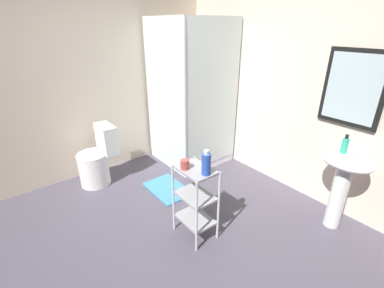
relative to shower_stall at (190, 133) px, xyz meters
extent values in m
cube|color=#4C4755|center=(1.21, -1.23, -0.47)|extent=(4.20, 4.20, 0.02)
cube|color=beige|center=(1.21, 0.62, 0.79)|extent=(4.20, 0.10, 2.50)
cube|color=black|center=(1.82, 0.55, 0.89)|extent=(0.56, 0.03, 0.72)
cube|color=silver|center=(1.82, 0.54, 0.89)|extent=(0.48, 0.01, 0.64)
cube|color=beige|center=(-0.64, -1.23, 0.79)|extent=(0.10, 4.20, 2.50)
cube|color=white|center=(-0.10, 0.10, -0.41)|extent=(0.90, 0.90, 0.10)
cube|color=silver|center=(-0.10, -0.35, 0.59)|extent=(0.90, 0.02, 1.90)
cube|color=silver|center=(0.35, 0.10, 0.59)|extent=(0.02, 0.90, 1.90)
cylinder|color=silver|center=(0.35, -0.35, 0.59)|extent=(0.04, 0.04, 1.90)
cylinder|color=silver|center=(-0.10, 0.10, -0.36)|extent=(0.08, 0.08, 0.00)
cylinder|color=white|center=(2.02, 0.29, -0.12)|extent=(0.15, 0.15, 0.68)
ellipsoid|color=white|center=(2.02, 0.29, 0.28)|extent=(0.46, 0.37, 0.13)
cylinder|color=silver|center=(2.02, 0.41, 0.40)|extent=(0.03, 0.03, 0.10)
cylinder|color=white|center=(-0.27, -1.36, -0.26)|extent=(0.37, 0.37, 0.40)
torus|color=white|center=(-0.27, -1.36, -0.05)|extent=(0.37, 0.37, 0.04)
cube|color=white|center=(-0.27, -1.14, 0.12)|extent=(0.35, 0.17, 0.36)
cylinder|color=silver|center=(1.07, -1.03, -0.09)|extent=(0.02, 0.02, 0.74)
cylinder|color=silver|center=(1.43, -1.03, -0.09)|extent=(0.02, 0.02, 0.74)
cylinder|color=silver|center=(1.07, -0.77, -0.09)|extent=(0.02, 0.02, 0.74)
cylinder|color=silver|center=(1.43, -0.77, -0.09)|extent=(0.02, 0.02, 0.74)
cube|color=#99999E|center=(1.25, -0.90, -0.28)|extent=(0.36, 0.26, 0.02)
cube|color=#99999E|center=(1.25, -0.90, -0.01)|extent=(0.36, 0.26, 0.02)
cube|color=#99999E|center=(1.25, -0.90, 0.27)|extent=(0.36, 0.26, 0.02)
cylinder|color=#2DBC99|center=(1.96, 0.30, 0.42)|extent=(0.06, 0.06, 0.15)
cylinder|color=black|center=(1.96, 0.30, 0.51)|extent=(0.03, 0.03, 0.04)
cylinder|color=blue|center=(1.38, -0.89, 0.37)|extent=(0.08, 0.08, 0.19)
cylinder|color=white|center=(1.38, -0.89, 0.49)|extent=(0.04, 0.04, 0.04)
cylinder|color=#B24742|center=(1.19, -0.98, 0.32)|extent=(0.08, 0.08, 0.09)
cube|color=teal|center=(0.43, -0.70, -0.45)|extent=(0.60, 0.40, 0.02)
camera|label=1|loc=(2.86, -2.20, 1.45)|focal=24.98mm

